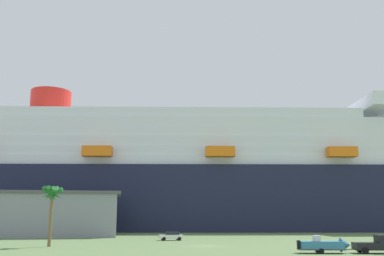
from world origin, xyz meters
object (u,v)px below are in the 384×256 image
palm_tree (52,197)px  cruise_ship (170,181)px  small_boat_on_trailer (327,245)px  pickup_truck (379,245)px  parked_car_white_van (171,236)px

palm_tree → cruise_ship: bearing=72.2°
palm_tree → small_boat_on_trailer: bearing=-23.2°
cruise_ship → pickup_truck: cruise_ship is taller
pickup_truck → small_boat_on_trailer: size_ratio=0.80×
parked_car_white_van → palm_tree: bearing=-143.0°
pickup_truck → palm_tree: size_ratio=0.64×
cruise_ship → small_boat_on_trailer: bearing=-80.3°
cruise_ship → palm_tree: bearing=-107.8°
small_boat_on_trailer → parked_car_white_van: (-17.30, 30.08, -0.13)m
pickup_truck → small_boat_on_trailer: pickup_truck is taller
pickup_truck → cruise_ship: bearing=103.7°
small_boat_on_trailer → pickup_truck: bearing=-7.8°
small_boat_on_trailer → parked_car_white_van: small_boat_on_trailer is taller
cruise_ship → palm_tree: size_ratio=31.81×
small_boat_on_trailer → palm_tree: palm_tree is taller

